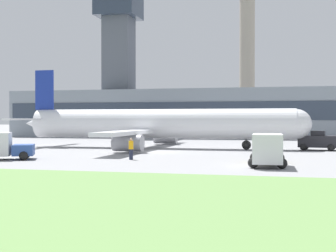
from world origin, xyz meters
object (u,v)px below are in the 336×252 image
airplane (155,125)px  ground_crew_person (131,149)px  baggage_truck (0,146)px  fuel_truck (267,150)px  pushback_tug (318,141)px

airplane → ground_crew_person: airplane is taller
airplane → baggage_truck: 18.62m
baggage_truck → fuel_truck: 20.46m
pushback_tug → airplane: bearing=-177.7°
airplane → ground_crew_person: bearing=-82.4°
pushback_tug → ground_crew_person: bearing=-135.1°
pushback_tug → baggage_truck: (-25.01, -17.41, 0.13)m
airplane → fuel_truck: bearing=-53.6°
airplane → fuel_truck: size_ratio=5.07×
pushback_tug → ground_crew_person: (-15.04, -15.00, -0.05)m
baggage_truck → fuel_truck: fuel_truck is taller
baggage_truck → fuel_truck: (20.46, -0.09, 0.04)m
pushback_tug → baggage_truck: size_ratio=0.82×
airplane → pushback_tug: (16.96, 0.69, -1.67)m
fuel_truck → ground_crew_person: bearing=166.6°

